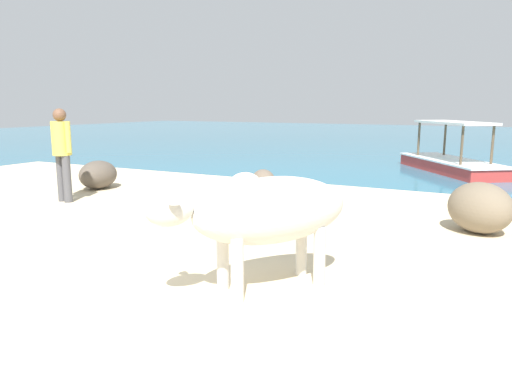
# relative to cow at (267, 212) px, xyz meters

# --- Properties ---
(sand_beach) EXTENTS (18.00, 14.00, 0.04)m
(sand_beach) POSITION_rel_cow_xyz_m (-1.57, -1.11, -0.74)
(sand_beach) COLOR beige
(sand_beach) RESTS_ON ground
(water_surface) EXTENTS (60.00, 36.00, 0.03)m
(water_surface) POSITION_rel_cow_xyz_m (-1.57, 20.89, -0.76)
(water_surface) COLOR teal
(water_surface) RESTS_ON ground
(cow) EXTENTS (1.46, 1.81, 1.10)m
(cow) POSITION_rel_cow_xyz_m (0.00, 0.00, 0.00)
(cow) COLOR beige
(cow) RESTS_ON sand_beach
(person_standing) EXTENTS (0.51, 0.32, 1.62)m
(person_standing) POSITION_rel_cow_xyz_m (-4.92, 1.99, 0.22)
(person_standing) COLOR #4C4C51
(person_standing) RESTS_ON sand_beach
(shore_rock_large) EXTENTS (0.88, 1.04, 0.57)m
(shore_rock_large) POSITION_rel_cow_xyz_m (-5.40, 3.24, -0.44)
(shore_rock_large) COLOR brown
(shore_rock_large) RESTS_ON sand_beach
(shore_rock_medium) EXTENTS (1.14, 1.13, 0.68)m
(shore_rock_medium) POSITION_rel_cow_xyz_m (1.64, 3.06, -0.39)
(shore_rock_medium) COLOR #756651
(shore_rock_medium) RESTS_ON sand_beach
(shore_rock_small) EXTENTS (0.71, 0.69, 0.44)m
(shore_rock_small) POSITION_rel_cow_xyz_m (-2.25, 4.44, -0.50)
(shore_rock_small) COLOR #6B5B4C
(shore_rock_small) RESTS_ON sand_beach
(boat_red) EXTENTS (3.05, 3.67, 1.29)m
(boat_red) POSITION_rel_cow_xyz_m (0.69, 9.41, -0.47)
(boat_red) COLOR #C63833
(boat_red) RESTS_ON water_surface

